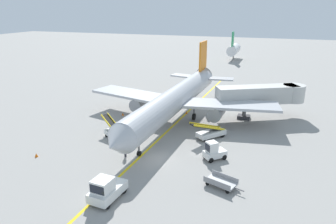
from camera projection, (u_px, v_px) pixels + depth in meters
ground_plane at (154, 159)px, 34.34m from camera, size 300.00×300.00×0.00m
taxi_line_yellow at (158, 140)px, 39.26m from camera, size 3.13×79.96×0.01m
airliner at (176, 98)px, 44.65m from camera, size 28.59×35.29×10.10m
jet_bridge at (266, 95)px, 46.11m from camera, size 12.51×8.31×4.85m
pushback_tug at (106, 189)px, 26.79m from camera, size 2.21×3.76×2.20m
baggage_tug_near_wing at (214, 152)px, 33.96m from camera, size 2.63×2.60×2.10m
belt_loader_forward_hold at (210, 132)px, 39.60m from camera, size 4.10×4.69×2.59m
belt_loader_aft_hold at (115, 133)px, 39.32m from camera, size 4.82×3.87×2.59m
baggage_cart_loaded at (221, 182)px, 28.92m from camera, size 3.81×2.41×0.94m
ground_crew_marshaller at (125, 149)px, 34.61m from camera, size 0.36×0.24×1.70m
safety_cone_nose_left at (186, 112)px, 48.81m from camera, size 0.36×0.36×0.44m
safety_cone_nose_right at (123, 114)px, 48.09m from camera, size 0.36×0.36×0.44m
safety_cone_wingtip_left at (36, 155)px, 34.75m from camera, size 0.36×0.36×0.44m
distant_aircraft_far_left at (234, 49)px, 98.14m from camera, size 3.00×10.10×8.80m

